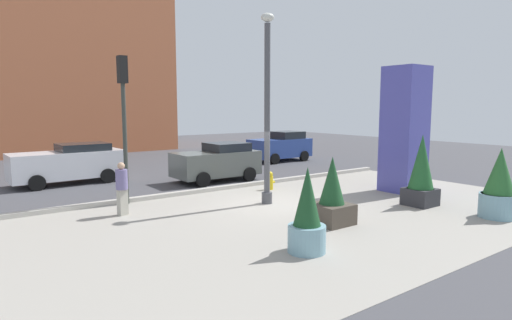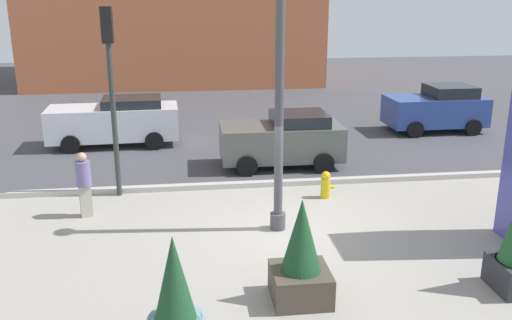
# 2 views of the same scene
# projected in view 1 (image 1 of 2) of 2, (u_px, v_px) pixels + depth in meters

# --- Properties ---
(ground_plane) EXTENTS (60.00, 60.00, 0.00)m
(ground_plane) POSITION_uv_depth(u_px,v_px,m) (213.00, 186.00, 17.94)
(ground_plane) COLOR #47474C
(plaza_pavement) EXTENTS (18.00, 10.00, 0.02)m
(plaza_pavement) POSITION_uv_depth(u_px,v_px,m) (312.00, 215.00, 13.15)
(plaza_pavement) COLOR #9E998E
(plaza_pavement) RESTS_ON ground_plane
(curb_strip) EXTENTS (18.00, 0.24, 0.16)m
(curb_strip) POSITION_uv_depth(u_px,v_px,m) (224.00, 188.00, 17.23)
(curb_strip) COLOR #B7B2A8
(curb_strip) RESTS_ON ground_plane
(lamp_post) EXTENTS (0.44, 0.44, 6.40)m
(lamp_post) POSITION_uv_depth(u_px,v_px,m) (267.00, 113.00, 14.38)
(lamp_post) COLOR #4C4C51
(lamp_post) RESTS_ON ground_plane
(art_pillar_blue) EXTENTS (1.37, 1.37, 4.88)m
(art_pillar_blue) POSITION_uv_depth(u_px,v_px,m) (404.00, 130.00, 16.61)
(art_pillar_blue) COLOR #4C4CAD
(art_pillar_blue) RESTS_ON ground_plane
(potted_plant_mid_plaza) EXTENTS (0.94, 0.94, 2.43)m
(potted_plant_mid_plaza) POSITION_uv_depth(u_px,v_px,m) (421.00, 172.00, 14.33)
(potted_plant_mid_plaza) COLOR #2D2D33
(potted_plant_mid_plaza) RESTS_ON ground_plane
(potted_plant_by_pillar) EXTENTS (0.88, 0.88, 2.00)m
(potted_plant_by_pillar) POSITION_uv_depth(u_px,v_px,m) (307.00, 217.00, 9.71)
(potted_plant_by_pillar) COLOR #7AA8B7
(potted_plant_by_pillar) RESTS_ON ground_plane
(potted_plant_near_left) EXTENTS (1.07, 1.07, 2.13)m
(potted_plant_near_left) POSITION_uv_depth(u_px,v_px,m) (499.00, 187.00, 12.76)
(potted_plant_near_left) COLOR #7AA8B7
(potted_plant_near_left) RESTS_ON ground_plane
(potted_plant_near_right) EXTENTS (1.03, 1.03, 1.95)m
(potted_plant_near_right) POSITION_uv_depth(u_px,v_px,m) (332.00, 196.00, 12.08)
(potted_plant_near_right) COLOR #4C4238
(potted_plant_near_right) RESTS_ON ground_plane
(fire_hydrant) EXTENTS (0.36, 0.26, 0.75)m
(fire_hydrant) POSITION_uv_depth(u_px,v_px,m) (270.00, 181.00, 17.19)
(fire_hydrant) COLOR gold
(fire_hydrant) RESTS_ON ground_plane
(traffic_light_corner) EXTENTS (0.28, 0.42, 5.01)m
(traffic_light_corner) POSITION_uv_depth(u_px,v_px,m) (124.00, 107.00, 14.28)
(traffic_light_corner) COLOR #333833
(traffic_light_corner) RESTS_ON ground_plane
(car_intersection) EXTENTS (3.82, 2.05, 1.71)m
(car_intersection) POSITION_uv_depth(u_px,v_px,m) (217.00, 162.00, 19.17)
(car_intersection) COLOR #565B56
(car_intersection) RESTS_ON ground_plane
(car_passing_lane) EXTENTS (4.63, 2.11, 1.73)m
(car_passing_lane) POSITION_uv_depth(u_px,v_px,m) (69.00, 163.00, 18.51)
(car_passing_lane) COLOR silver
(car_passing_lane) RESTS_ON ground_plane
(car_curb_east) EXTENTS (3.83, 2.12, 1.82)m
(car_curb_east) POSITION_uv_depth(u_px,v_px,m) (281.00, 146.00, 26.24)
(car_curb_east) COLOR #2D4793
(car_curb_east) RESTS_ON ground_plane
(pedestrian_crossing) EXTENTS (0.44, 0.44, 1.65)m
(pedestrian_crossing) POSITION_uv_depth(u_px,v_px,m) (122.00, 186.00, 13.05)
(pedestrian_crossing) COLOR #B2AD9E
(pedestrian_crossing) RESTS_ON ground_plane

